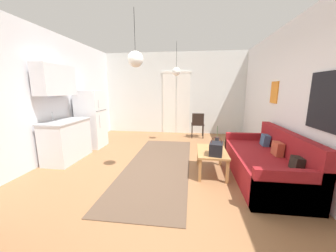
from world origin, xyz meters
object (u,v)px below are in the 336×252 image
Objects in this scene: pendant_lamp_near at (135,59)px; accent_chair at (198,123)px; refrigerator at (91,119)px; handbag at (216,149)px; coffee_table at (212,154)px; pendant_lamp_far at (176,71)px; bamboo_vase at (217,143)px; couch at (267,163)px.

accent_chair is at bearing 69.22° from pendant_lamp_near.
accent_chair is (2.95, 1.38, -0.30)m from refrigerator.
accent_chair is (-0.24, 2.93, -0.08)m from handbag.
pendant_lamp_far is (-0.85, 1.92, 1.69)m from coffee_table.
pendant_lamp_near is (-1.34, -0.33, 1.70)m from coffee_table.
pendant_lamp_near is at bearing -42.40° from refrigerator.
pendant_lamp_far is at bearing 113.90° from coffee_table.
bamboo_vase is 2.56m from pendant_lamp_far.
bamboo_vase reaches higher than coffee_table.
pendant_lamp_near reaches higher than bamboo_vase.
couch reaches higher than handbag.
pendant_lamp_far is (-0.95, 1.83, 1.51)m from bamboo_vase.
refrigerator is 2.77m from pendant_lamp_near.
pendant_lamp_far reaches higher than bamboo_vase.
refrigerator is (-3.24, 1.23, 0.20)m from bamboo_vase.
coffee_table is at bearing 13.78° from pendant_lamp_near.
pendant_lamp_far reaches higher than couch.
pendant_lamp_far is at bearing 131.74° from couch.
pendant_lamp_near is (-1.39, -0.09, 1.52)m from handbag.
pendant_lamp_far is at bearing 77.70° from pendant_lamp_near.
accent_chair reaches higher than handbag.
handbag is 0.21× the size of refrigerator.
couch reaches higher than coffee_table.
refrigerator is 2.70m from pendant_lamp_far.
refrigerator is at bearing 160.86° from couch.
couch is 3.04m from accent_chair.
pendant_lamp_far is (-1.82, 2.03, 1.79)m from couch.
coffee_table is at bearing 93.82° from accent_chair.
pendant_lamp_near is 2.31m from pendant_lamp_far.
pendant_lamp_far reaches higher than handbag.
refrigerator reaches higher than couch.
couch is 4.37m from refrigerator.
pendant_lamp_far is (-0.90, 2.16, 1.52)m from handbag.
coffee_table is 0.56× the size of refrigerator.
pendant_lamp_near is at bearing -166.22° from coffee_table.
handbag is at bearing 94.35° from accent_chair.
bamboo_vase is at bearing 16.20° from pendant_lamp_near.
bamboo_vase is at bearing 81.10° from handbag.
couch is 2.31× the size of pendant_lamp_near.
bamboo_vase is at bearing 42.91° from coffee_table.
couch is at bearing 112.11° from accent_chair.
pendant_lamp_near reaches higher than handbag.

